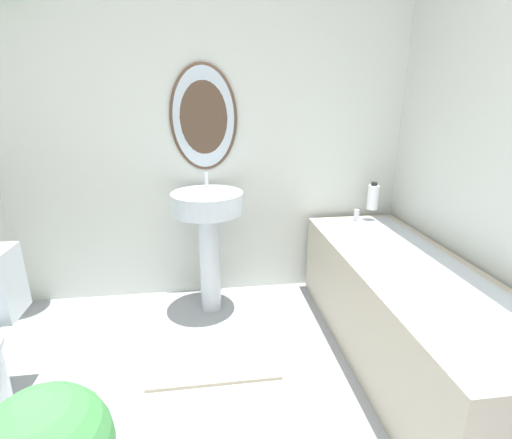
{
  "coord_description": "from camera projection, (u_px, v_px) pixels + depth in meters",
  "views": [
    {
      "loc": [
        -0.03,
        -0.18,
        1.35
      ],
      "look_at": [
        0.19,
        1.43,
        0.82
      ],
      "focal_mm": 26.0,
      "sensor_mm": 36.0,
      "label": 1
    }
  ],
  "objects": [
    {
      "name": "shampoo_bottle",
      "position": [
        373.0,
        197.0,
        2.55
      ],
      "size": [
        0.07,
        0.07,
        0.19
      ],
      "color": "white",
      "rests_on": "bathtub"
    },
    {
      "name": "bathtub",
      "position": [
        407.0,
        310.0,
        1.96
      ],
      "size": [
        0.62,
        1.69,
        0.62
      ],
      "color": "#B2A893",
      "rests_on": "ground_plane"
    },
    {
      "name": "bath_mat",
      "position": [
        214.0,
        363.0,
        1.98
      ],
      "size": [
        0.68,
        0.33,
        0.02
      ],
      "color": "#B7A88E",
      "rests_on": "ground_plane"
    },
    {
      "name": "wall_back",
      "position": [
        195.0,
        113.0,
        2.38
      ],
      "size": [
        2.77,
        0.32,
        2.4
      ],
      "color": "silver",
      "rests_on": "ground_plane"
    },
    {
      "name": "pedestal_sink",
      "position": [
        208.0,
        222.0,
        2.33
      ],
      "size": [
        0.44,
        0.44,
        0.91
      ],
      "color": "silver",
      "rests_on": "ground_plane"
    }
  ]
}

